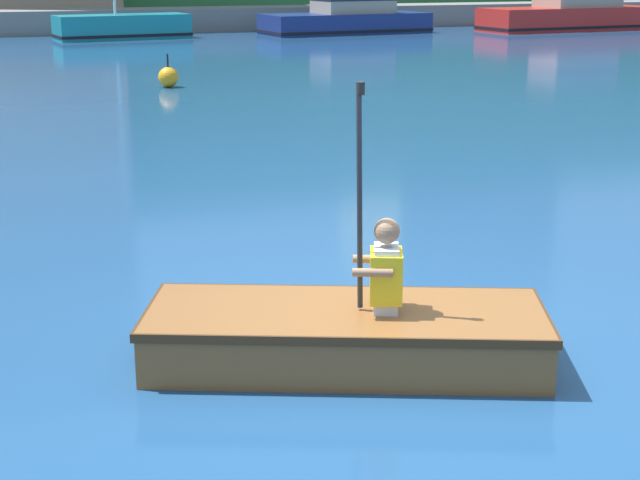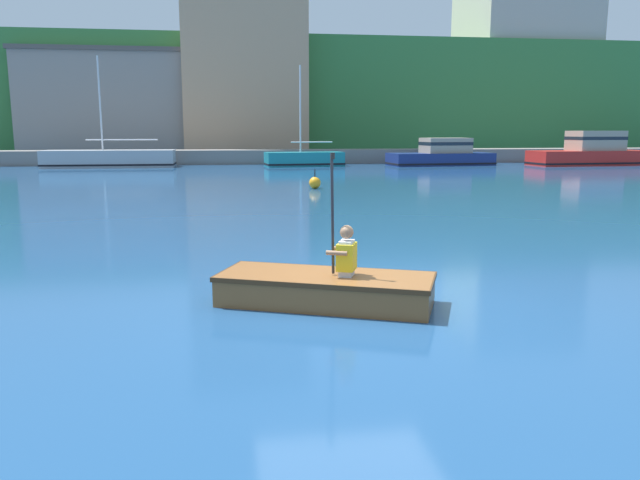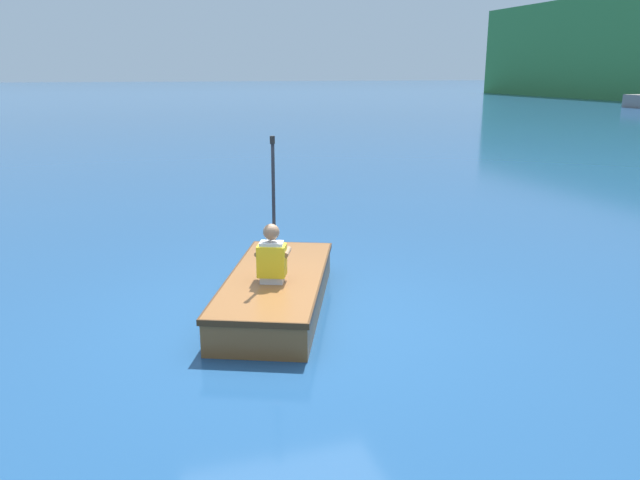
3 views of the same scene
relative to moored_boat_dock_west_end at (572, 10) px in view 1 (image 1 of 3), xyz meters
The scene contains 8 objects.
ground_plane 35.62m from the moored_boat_dock_west_end, 125.92° to the right, with size 300.00×300.00×0.00m, color navy.
marina_dock 21.45m from the moored_boat_dock_west_end, 166.97° to the left, with size 62.09×2.40×0.90m.
moored_boat_dock_west_end is the anchor object (origin of this frame).
moored_boat_dock_west_inner 9.36m from the moored_boat_dock_west_end, behind, with size 6.69×3.00×1.69m.
moored_boat_dock_east_inner 17.96m from the moored_boat_dock_west_end, behind, with size 4.88×2.21×5.95m.
rowboat_foreground 35.95m from the moored_boat_dock_west_end, 126.34° to the right, with size 2.86×1.96×0.38m.
person_paddler 35.88m from the moored_boat_dock_west_end, 125.89° to the right, with size 0.42×0.43×1.51m.
channel_buoy 23.47m from the moored_boat_dock_west_end, 145.22° to the right, with size 0.44×0.44×0.72m.
Camera 1 is at (-2.64, -5.84, 2.60)m, focal length 55.00 mm.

